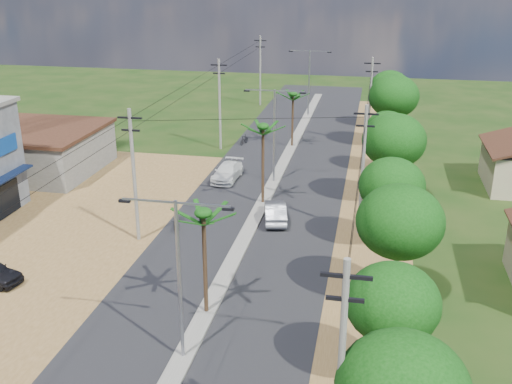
% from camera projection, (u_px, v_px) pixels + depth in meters
% --- Properties ---
extents(ground, '(160.00, 160.00, 0.00)m').
position_uv_depth(ground, '(183.00, 359.00, 28.08)').
color(ground, black).
rests_on(ground, ground).
extents(road, '(12.00, 110.00, 0.04)m').
position_uv_depth(road, '(249.00, 230.00, 41.83)').
color(road, black).
rests_on(road, ground).
extents(median, '(1.00, 90.00, 0.18)m').
position_uv_depth(median, '(258.00, 213.00, 44.56)').
color(median, '#605E56').
rests_on(median, ground).
extents(dirt_shoulder_east, '(5.00, 90.00, 0.03)m').
position_uv_depth(dirt_shoulder_east, '(373.00, 240.00, 40.27)').
color(dirt_shoulder_east, brown).
rests_on(dirt_shoulder_east, ground).
extents(low_shed, '(10.40, 10.40, 3.95)m').
position_uv_depth(low_shed, '(40.00, 150.00, 53.28)').
color(low_shed, '#605E56').
rests_on(low_shed, ground).
extents(tree_east_b, '(4.00, 4.00, 5.83)m').
position_uv_depth(tree_east_b, '(393.00, 303.00, 24.91)').
color(tree_east_b, black).
rests_on(tree_east_b, ground).
extents(tree_east_c, '(4.60, 4.60, 6.83)m').
position_uv_depth(tree_east_c, '(400.00, 222.00, 31.00)').
color(tree_east_c, black).
rests_on(tree_east_c, ground).
extents(tree_east_d, '(4.20, 4.20, 6.13)m').
position_uv_depth(tree_east_d, '(392.00, 186.00, 37.66)').
color(tree_east_d, black).
rests_on(tree_east_d, ground).
extents(tree_east_e, '(4.80, 4.80, 7.14)m').
position_uv_depth(tree_east_e, '(394.00, 141.00, 44.70)').
color(tree_east_e, black).
rests_on(tree_east_e, ground).
extents(tree_east_f, '(3.80, 3.80, 5.52)m').
position_uv_depth(tree_east_f, '(387.00, 129.00, 52.54)').
color(tree_east_f, black).
rests_on(tree_east_f, ground).
extents(tree_east_g, '(5.00, 5.00, 7.38)m').
position_uv_depth(tree_east_g, '(394.00, 96.00, 59.29)').
color(tree_east_g, black).
rests_on(tree_east_g, ground).
extents(tree_east_h, '(4.40, 4.40, 6.52)m').
position_uv_depth(tree_east_h, '(390.00, 87.00, 66.90)').
color(tree_east_h, black).
rests_on(tree_east_h, ground).
extents(palm_median_near, '(2.00, 2.00, 6.15)m').
position_uv_depth(palm_median_near, '(203.00, 218.00, 29.80)').
color(palm_median_near, black).
rests_on(palm_median_near, ground).
extents(palm_median_mid, '(2.00, 2.00, 6.55)m').
position_uv_depth(palm_median_mid, '(263.00, 130.00, 44.35)').
color(palm_median_mid, black).
rests_on(palm_median_mid, ground).
extents(palm_median_far, '(2.00, 2.00, 5.85)m').
position_uv_depth(palm_median_far, '(293.00, 96.00, 59.26)').
color(palm_median_far, black).
rests_on(palm_median_far, ground).
extents(streetlight_near, '(5.10, 0.18, 8.00)m').
position_uv_depth(streetlight_near, '(179.00, 268.00, 26.39)').
color(streetlight_near, gray).
rests_on(streetlight_near, ground).
extents(streetlight_mid, '(5.10, 0.18, 8.00)m').
position_uv_depth(streetlight_mid, '(274.00, 128.00, 49.33)').
color(streetlight_mid, gray).
rests_on(streetlight_mid, ground).
extents(streetlight_far, '(5.10, 0.18, 8.00)m').
position_uv_depth(streetlight_far, '(309.00, 77.00, 72.27)').
color(streetlight_far, gray).
rests_on(streetlight_far, ground).
extents(utility_pole_w_b, '(1.60, 0.24, 9.00)m').
position_uv_depth(utility_pole_w_b, '(134.00, 173.00, 38.70)').
color(utility_pole_w_b, '#605E56').
rests_on(utility_pole_w_b, ground).
extents(utility_pole_w_c, '(1.60, 0.24, 9.00)m').
position_uv_depth(utility_pole_w_c, '(220.00, 102.00, 58.89)').
color(utility_pole_w_c, '#605E56').
rests_on(utility_pole_w_c, ground).
extents(utility_pole_w_d, '(1.60, 0.24, 9.00)m').
position_uv_depth(utility_pole_w_d, '(260.00, 69.00, 78.16)').
color(utility_pole_w_d, '#605E56').
rests_on(utility_pole_w_d, ground).
extents(utility_pole_e_a, '(1.60, 0.24, 9.00)m').
position_uv_depth(utility_pole_e_a, '(340.00, 375.00, 19.51)').
color(utility_pole_e_a, '#605E56').
rests_on(utility_pole_e_a, ground).
extents(utility_pole_e_b, '(1.60, 0.24, 9.00)m').
position_uv_depth(utility_pole_e_b, '(363.00, 168.00, 39.70)').
color(utility_pole_e_b, '#605E56').
rests_on(utility_pole_e_b, ground).
extents(utility_pole_e_c, '(1.60, 0.24, 9.00)m').
position_uv_depth(utility_pole_e_c, '(370.00, 100.00, 59.89)').
color(utility_pole_e_c, '#605E56').
rests_on(utility_pole_e_c, ground).
extents(car_silver_mid, '(2.36, 4.49, 1.41)m').
position_uv_depth(car_silver_mid, '(275.00, 212.00, 43.07)').
color(car_silver_mid, gray).
rests_on(car_silver_mid, ground).
extents(car_white_far, '(2.15, 4.82, 1.37)m').
position_uv_depth(car_white_far, '(227.00, 172.00, 51.50)').
color(car_white_far, silver).
rests_on(car_white_far, ground).
extents(moto_rider_west_a, '(0.96, 1.75, 0.87)m').
position_uv_depth(moto_rider_west_a, '(176.00, 225.00, 41.64)').
color(moto_rider_west_a, black).
rests_on(moto_rider_west_a, ground).
extents(moto_rider_west_b, '(0.86, 1.75, 1.01)m').
position_uv_depth(moto_rider_west_b, '(244.00, 140.00, 61.84)').
color(moto_rider_west_b, black).
rests_on(moto_rider_west_b, ground).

